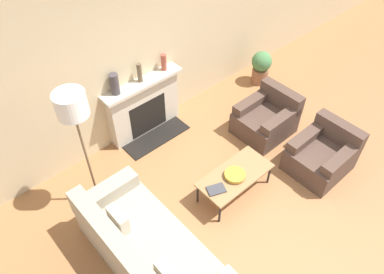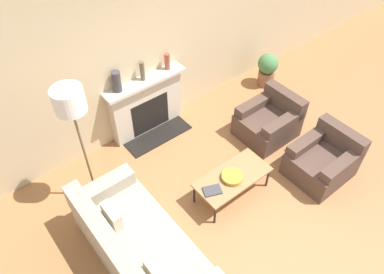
% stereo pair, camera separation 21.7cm
% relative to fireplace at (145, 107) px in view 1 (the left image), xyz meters
% --- Properties ---
extents(ground_plane, '(18.00, 18.00, 0.00)m').
position_rel_fireplace_xyz_m(ground_plane, '(0.21, -2.27, -0.49)').
color(ground_plane, '#99663D').
extents(wall_back, '(18.00, 0.06, 2.90)m').
position_rel_fireplace_xyz_m(wall_back, '(0.21, 0.15, 0.96)').
color(wall_back, '#C6B289').
rests_on(wall_back, ground_plane).
extents(fireplace, '(1.38, 0.59, 1.00)m').
position_rel_fireplace_xyz_m(fireplace, '(0.00, 0.00, 0.00)').
color(fireplace, beige).
rests_on(fireplace, ground_plane).
extents(couch, '(0.92, 2.07, 0.82)m').
position_rel_fireplace_xyz_m(couch, '(-1.43, -1.99, -0.18)').
color(couch, '#9E937F').
rests_on(couch, ground_plane).
extents(armchair_near, '(0.88, 0.77, 0.72)m').
position_rel_fireplace_xyz_m(armchair_near, '(1.47, -2.43, -0.21)').
color(armchair_near, '#4C382D').
rests_on(armchair_near, ground_plane).
extents(armchair_far, '(0.88, 0.77, 0.72)m').
position_rel_fireplace_xyz_m(armchair_far, '(1.47, -1.34, -0.21)').
color(armchair_far, '#4C382D').
rests_on(armchair_far, ground_plane).
extents(coffee_table, '(1.09, 0.52, 0.39)m').
position_rel_fireplace_xyz_m(coffee_table, '(0.15, -1.89, -0.13)').
color(coffee_table, olive).
rests_on(coffee_table, ground_plane).
extents(bowl, '(0.29, 0.29, 0.06)m').
position_rel_fireplace_xyz_m(bowl, '(0.11, -1.91, -0.06)').
color(bowl, '#BC8E2D').
rests_on(bowl, coffee_table).
extents(book, '(0.28, 0.24, 0.02)m').
position_rel_fireplace_xyz_m(book, '(-0.24, -1.90, -0.09)').
color(book, '#38383D').
rests_on(book, coffee_table).
extents(floor_lamp, '(0.37, 0.37, 1.90)m').
position_rel_fireplace_xyz_m(floor_lamp, '(-1.38, -0.68, 1.07)').
color(floor_lamp, brown).
rests_on(floor_lamp, ground_plane).
extents(mantel_vase_left, '(0.13, 0.13, 0.33)m').
position_rel_fireplace_xyz_m(mantel_vase_left, '(-0.44, 0.02, 0.68)').
color(mantel_vase_left, '#3D383D').
rests_on(mantel_vase_left, fireplace).
extents(mantel_vase_center_left, '(0.07, 0.07, 0.31)m').
position_rel_fireplace_xyz_m(mantel_vase_center_left, '(-0.01, 0.02, 0.67)').
color(mantel_vase_center_left, brown).
rests_on(mantel_vase_center_left, fireplace).
extents(mantel_vase_center_right, '(0.09, 0.09, 0.27)m').
position_rel_fireplace_xyz_m(mantel_vase_center_right, '(0.45, 0.02, 0.65)').
color(mantel_vase_center_right, brown).
rests_on(mantel_vase_center_right, fireplace).
extents(potted_plant, '(0.38, 0.38, 0.65)m').
position_rel_fireplace_xyz_m(potted_plant, '(2.45, -0.37, -0.13)').
color(potted_plant, brown).
rests_on(potted_plant, ground_plane).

